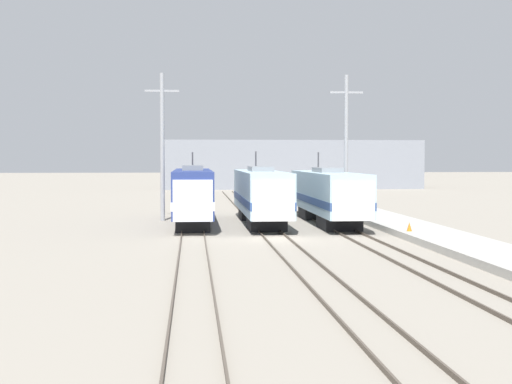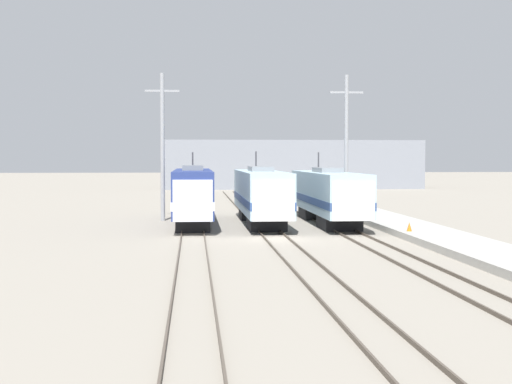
{
  "view_description": "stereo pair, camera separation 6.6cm",
  "coord_description": "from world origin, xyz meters",
  "px_view_note": "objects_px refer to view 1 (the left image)",
  "views": [
    {
      "loc": [
        -5.09,
        -43.46,
        4.93
      ],
      "look_at": [
        -0.82,
        4.04,
        2.65
      ],
      "focal_mm": 50.0,
      "sensor_mm": 36.0,
      "label": 1
    },
    {
      "loc": [
        -5.02,
        -43.47,
        4.93
      ],
      "look_at": [
        -0.82,
        4.04,
        2.65
      ],
      "focal_mm": 50.0,
      "sensor_mm": 36.0,
      "label": 2
    }
  ],
  "objects_px": {
    "traffic_cone": "(409,227)",
    "catenary_tower_left": "(162,144)",
    "locomotive_far_left": "(193,195)",
    "locomotive_center": "(261,195)",
    "locomotive_far_right": "(329,195)",
    "catenary_tower_right": "(346,145)"
  },
  "relations": [
    {
      "from": "locomotive_center",
      "to": "locomotive_far_right",
      "type": "height_order",
      "value": "locomotive_center"
    },
    {
      "from": "locomotive_far_left",
      "to": "catenary_tower_left",
      "type": "bearing_deg",
      "value": 119.87
    },
    {
      "from": "catenary_tower_right",
      "to": "locomotive_center",
      "type": "bearing_deg",
      "value": -152.92
    },
    {
      "from": "catenary_tower_left",
      "to": "traffic_cone",
      "type": "xyz_separation_m",
      "value": [
        15.65,
        -13.56,
        -5.3
      ]
    },
    {
      "from": "locomotive_center",
      "to": "catenary_tower_left",
      "type": "bearing_deg",
      "value": 153.54
    },
    {
      "from": "locomotive_far_left",
      "to": "locomotive_far_right",
      "type": "height_order",
      "value": "locomotive_far_right"
    },
    {
      "from": "traffic_cone",
      "to": "locomotive_center",
      "type": "bearing_deg",
      "value": 129.85
    },
    {
      "from": "catenary_tower_left",
      "to": "catenary_tower_right",
      "type": "height_order",
      "value": "same"
    },
    {
      "from": "traffic_cone",
      "to": "catenary_tower_left",
      "type": "bearing_deg",
      "value": 139.09
    },
    {
      "from": "locomotive_far_right",
      "to": "catenary_tower_right",
      "type": "height_order",
      "value": "catenary_tower_right"
    },
    {
      "from": "locomotive_far_left",
      "to": "locomotive_center",
      "type": "relative_size",
      "value": 0.94
    },
    {
      "from": "locomotive_far_left",
      "to": "locomotive_center",
      "type": "distance_m",
      "value": 5.07
    },
    {
      "from": "locomotive_far_left",
      "to": "catenary_tower_left",
      "type": "relative_size",
      "value": 1.43
    },
    {
      "from": "catenary_tower_right",
      "to": "traffic_cone",
      "type": "height_order",
      "value": "catenary_tower_right"
    },
    {
      "from": "locomotive_center",
      "to": "traffic_cone",
      "type": "bearing_deg",
      "value": -50.15
    },
    {
      "from": "locomotive_center",
      "to": "traffic_cone",
      "type": "xyz_separation_m",
      "value": [
        8.24,
        -9.88,
        -1.51
      ]
    },
    {
      "from": "locomotive_far_right",
      "to": "catenary_tower_right",
      "type": "xyz_separation_m",
      "value": [
        2.16,
        3.92,
        3.83
      ]
    },
    {
      "from": "locomotive_center",
      "to": "traffic_cone",
      "type": "height_order",
      "value": "locomotive_center"
    },
    {
      "from": "locomotive_far_left",
      "to": "catenary_tower_right",
      "type": "relative_size",
      "value": 1.43
    },
    {
      "from": "catenary_tower_right",
      "to": "catenary_tower_left",
      "type": "bearing_deg",
      "value": 180.0
    },
    {
      "from": "locomotive_far_left",
      "to": "locomotive_center",
      "type": "height_order",
      "value": "locomotive_center"
    },
    {
      "from": "catenary_tower_left",
      "to": "traffic_cone",
      "type": "relative_size",
      "value": 20.62
    }
  ]
}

